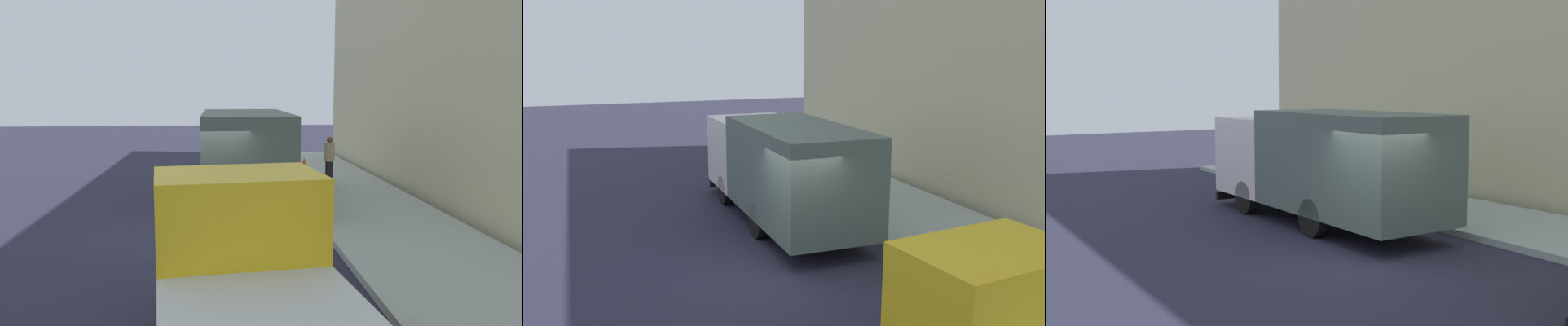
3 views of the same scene
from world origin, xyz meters
TOP-DOWN VIEW (x-y plane):
  - ground at (0.00, 0.00)m, footprint 80.00×80.00m
  - sidewalk at (4.80, 0.00)m, footprint 3.60×30.00m
  - building_facade at (7.10, 0.00)m, footprint 0.50×30.00m
  - large_utility_truck at (1.28, 3.36)m, footprint 2.40×7.75m
  - small_flatbed_truck at (0.84, -6.63)m, footprint 2.67×5.06m
  - pedestrian_walking at (4.37, 4.99)m, footprint 0.47×0.47m
  - traffic_cone_orange at (3.92, 7.40)m, footprint 0.49×0.49m

SIDE VIEW (x-z plane):
  - ground at x=0.00m, z-range 0.00..0.00m
  - sidewalk at x=4.80m, z-range 0.00..0.16m
  - traffic_cone_orange at x=3.92m, z-range 0.16..0.85m
  - pedestrian_walking at x=4.37m, z-range 0.21..1.92m
  - small_flatbed_truck at x=0.84m, z-range -0.08..2.27m
  - large_utility_truck at x=1.28m, z-range 0.16..2.99m
  - building_facade at x=7.10m, z-range 0.00..10.16m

